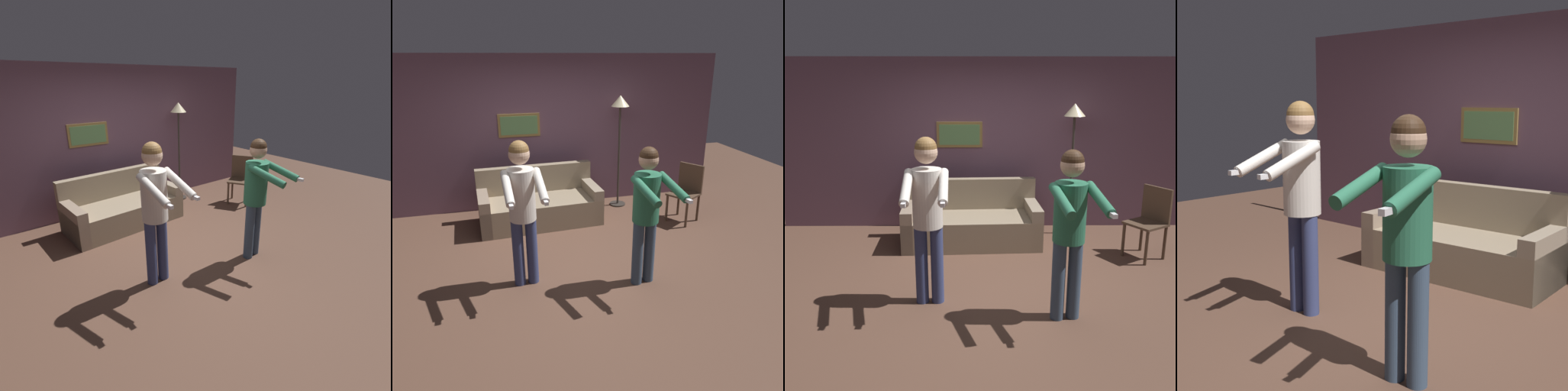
% 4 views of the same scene
% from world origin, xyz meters
% --- Properties ---
extents(ground_plane, '(12.00, 12.00, 0.00)m').
position_xyz_m(ground_plane, '(0.00, 0.00, 0.00)').
color(ground_plane, brown).
extents(back_wall_assembly, '(6.40, 0.09, 2.60)m').
position_xyz_m(back_wall_assembly, '(-0.00, 2.26, 1.30)').
color(back_wall_assembly, '#6D4D63').
rests_on(back_wall_assembly, ground_plane).
extents(couch, '(1.94, 0.94, 0.87)m').
position_xyz_m(couch, '(-0.21, 1.48, 0.28)').
color(couch, gray).
rests_on(couch, ground_plane).
extents(torchiere_lamp, '(0.30, 0.30, 1.94)m').
position_xyz_m(torchiere_lamp, '(1.27, 1.86, 1.58)').
color(torchiere_lamp, '#332D28').
rests_on(torchiere_lamp, ground_plane).
extents(person_standing_left, '(0.45, 0.72, 1.73)m').
position_xyz_m(person_standing_left, '(-0.62, -0.28, 1.05)').
color(person_standing_left, navy).
rests_on(person_standing_left, ground_plane).
extents(person_standing_right, '(0.50, 0.67, 1.66)m').
position_xyz_m(person_standing_right, '(0.73, -0.61, 1.00)').
color(person_standing_right, '#384C64').
rests_on(person_standing_right, ground_plane).
extents(dining_chair_distant, '(0.58, 0.58, 0.93)m').
position_xyz_m(dining_chair_distant, '(2.12, 0.94, 0.53)').
color(dining_chair_distant, '#4C3828').
rests_on(dining_chair_distant, ground_plane).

